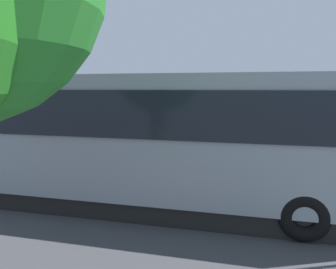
{
  "coord_description": "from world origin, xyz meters",
  "views": [
    {
      "loc": [
        -3.28,
        12.9,
        2.96
      ],
      "look_at": [
        0.85,
        0.25,
        1.1
      ],
      "focal_mm": 35.79,
      "sensor_mm": 36.0,
      "label": 1
    }
  ],
  "objects_px": {
    "tour_bus": "(137,141)",
    "spectator_centre": "(155,146)",
    "spectator_right": "(122,145)",
    "spectator_left": "(202,147)",
    "parked_motorcycle_silver": "(224,173)",
    "traffic_cone": "(164,144)",
    "spectator_far_left": "(240,152)",
    "stunt_motorcycle": "(139,133)"
  },
  "relations": [
    {
      "from": "tour_bus",
      "to": "spectator_centre",
      "type": "distance_m",
      "value": 2.82
    },
    {
      "from": "tour_bus",
      "to": "spectator_right",
      "type": "relative_size",
      "value": 6.52
    },
    {
      "from": "spectator_left",
      "to": "spectator_centre",
      "type": "bearing_deg",
      "value": 8.71
    },
    {
      "from": "tour_bus",
      "to": "parked_motorcycle_silver",
      "type": "xyz_separation_m",
      "value": [
        -1.88,
        -2.08,
        -1.16
      ]
    },
    {
      "from": "spectator_left",
      "to": "spectator_centre",
      "type": "distance_m",
      "value": 1.55
    },
    {
      "from": "spectator_centre",
      "to": "tour_bus",
      "type": "bearing_deg",
      "value": 100.56
    },
    {
      "from": "spectator_centre",
      "to": "spectator_right",
      "type": "bearing_deg",
      "value": -1.71
    },
    {
      "from": "tour_bus",
      "to": "spectator_right",
      "type": "xyz_separation_m",
      "value": [
        1.76,
        -2.74,
        -0.65
      ]
    },
    {
      "from": "spectator_right",
      "to": "spectator_centre",
      "type": "bearing_deg",
      "value": 178.29
    },
    {
      "from": "spectator_centre",
      "to": "spectator_left",
      "type": "bearing_deg",
      "value": -171.29
    },
    {
      "from": "tour_bus",
      "to": "spectator_left",
      "type": "height_order",
      "value": "tour_bus"
    },
    {
      "from": "spectator_centre",
      "to": "traffic_cone",
      "type": "relative_size",
      "value": 2.77
    },
    {
      "from": "tour_bus",
      "to": "parked_motorcycle_silver",
      "type": "relative_size",
      "value": 5.36
    },
    {
      "from": "parked_motorcycle_silver",
      "to": "spectator_left",
      "type": "bearing_deg",
      "value": -45.18
    },
    {
      "from": "spectator_far_left",
      "to": "spectator_right",
      "type": "height_order",
      "value": "spectator_right"
    },
    {
      "from": "traffic_cone",
      "to": "parked_motorcycle_silver",
      "type": "bearing_deg",
      "value": 124.7
    },
    {
      "from": "tour_bus",
      "to": "parked_motorcycle_silver",
      "type": "bearing_deg",
      "value": -132.15
    },
    {
      "from": "spectator_left",
      "to": "tour_bus",
      "type": "bearing_deg",
      "value": 70.7
    },
    {
      "from": "tour_bus",
      "to": "spectator_far_left",
      "type": "relative_size",
      "value": 6.6
    },
    {
      "from": "spectator_centre",
      "to": "spectator_right",
      "type": "relative_size",
      "value": 1.04
    },
    {
      "from": "spectator_far_left",
      "to": "stunt_motorcycle",
      "type": "distance_m",
      "value": 7.9
    },
    {
      "from": "tour_bus",
      "to": "spectator_left",
      "type": "bearing_deg",
      "value": -109.3
    },
    {
      "from": "tour_bus",
      "to": "stunt_motorcycle",
      "type": "distance_m",
      "value": 9.06
    },
    {
      "from": "spectator_right",
      "to": "stunt_motorcycle",
      "type": "height_order",
      "value": "spectator_right"
    },
    {
      "from": "spectator_far_left",
      "to": "spectator_centre",
      "type": "distance_m",
      "value": 2.75
    },
    {
      "from": "tour_bus",
      "to": "spectator_right",
      "type": "distance_m",
      "value": 3.32
    },
    {
      "from": "spectator_far_left",
      "to": "parked_motorcycle_silver",
      "type": "height_order",
      "value": "spectator_far_left"
    },
    {
      "from": "traffic_cone",
      "to": "stunt_motorcycle",
      "type": "bearing_deg",
      "value": -29.56
    },
    {
      "from": "spectator_right",
      "to": "stunt_motorcycle",
      "type": "xyz_separation_m",
      "value": [
        1.72,
        -5.57,
        -0.39
      ]
    },
    {
      "from": "spectator_far_left",
      "to": "traffic_cone",
      "type": "xyz_separation_m",
      "value": [
        4.0,
        -4.47,
        -0.69
      ]
    },
    {
      "from": "spectator_centre",
      "to": "traffic_cone",
      "type": "distance_m",
      "value": 4.85
    },
    {
      "from": "tour_bus",
      "to": "spectator_right",
      "type": "height_order",
      "value": "tour_bus"
    },
    {
      "from": "spectator_right",
      "to": "stunt_motorcycle",
      "type": "relative_size",
      "value": 0.86
    },
    {
      "from": "parked_motorcycle_silver",
      "to": "stunt_motorcycle",
      "type": "distance_m",
      "value": 8.22
    },
    {
      "from": "parked_motorcycle_silver",
      "to": "stunt_motorcycle",
      "type": "relative_size",
      "value": 1.05
    },
    {
      "from": "spectator_left",
      "to": "stunt_motorcycle",
      "type": "distance_m",
      "value": 7.02
    },
    {
      "from": "traffic_cone",
      "to": "spectator_left",
      "type": "bearing_deg",
      "value": 122.36
    },
    {
      "from": "parked_motorcycle_silver",
      "to": "spectator_right",
      "type": "bearing_deg",
      "value": -10.3
    },
    {
      "from": "traffic_cone",
      "to": "tour_bus",
      "type": "bearing_deg",
      "value": 103.45
    },
    {
      "from": "tour_bus",
      "to": "spectator_right",
      "type": "bearing_deg",
      "value": -57.36
    },
    {
      "from": "stunt_motorcycle",
      "to": "tour_bus",
      "type": "bearing_deg",
      "value": 112.7
    },
    {
      "from": "spectator_far_left",
      "to": "spectator_left",
      "type": "height_order",
      "value": "spectator_left"
    }
  ]
}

